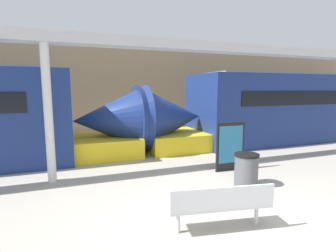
{
  "coord_description": "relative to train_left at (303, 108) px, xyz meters",
  "views": [
    {
      "loc": [
        -2.68,
        -3.59,
        2.48
      ],
      "look_at": [
        -0.04,
        3.5,
        1.4
      ],
      "focal_mm": 28.0,
      "sensor_mm": 36.0,
      "label": 1
    }
  ],
  "objects": [
    {
      "name": "trash_bin",
      "position": [
        -6.85,
        -4.6,
        -1.08
      ],
      "size": [
        0.62,
        0.62,
        0.85
      ],
      "color": "#4C4F54",
      "rests_on": "ground_plane"
    },
    {
      "name": "station_wall",
      "position": [
        -8.29,
        4.75,
        0.99
      ],
      "size": [
        56.0,
        0.2,
        5.0
      ],
      "primitive_type": "cube",
      "color": "#9E8460",
      "rests_on": "ground_plane"
    },
    {
      "name": "bench_near",
      "position": [
        -8.62,
        -6.25,
        -1.0
      ],
      "size": [
        1.89,
        0.74,
        0.85
      ],
      "rotation": [
        0.0,
        0.0,
        -0.17
      ],
      "color": "silver",
      "rests_on": "ground_plane"
    },
    {
      "name": "canopy_beam",
      "position": [
        -11.53,
        -2.51,
        2.25
      ],
      "size": [
        28.0,
        0.6,
        0.28
      ],
      "primitive_type": "cube",
      "color": "#B7B7BC",
      "rests_on": "support_column_near"
    },
    {
      "name": "poster_board",
      "position": [
        -6.51,
        -3.35,
        -0.76
      ],
      "size": [
        0.95,
        0.07,
        1.49
      ],
      "color": "black",
      "rests_on": "ground_plane"
    },
    {
      "name": "support_column_near",
      "position": [
        -11.53,
        -2.51,
        0.3
      ],
      "size": [
        0.22,
        0.22,
        3.62
      ],
      "primitive_type": "cylinder",
      "color": "silver",
      "rests_on": "ground_plane"
    },
    {
      "name": "ground_plane",
      "position": [
        -8.29,
        -6.37,
        -1.51
      ],
      "size": [
        60.0,
        60.0,
        0.0
      ],
      "primitive_type": "plane",
      "color": "#A8A093"
    },
    {
      "name": "train_left",
      "position": [
        0.0,
        0.0,
        0.0
      ],
      "size": [
        17.04,
        2.93,
        3.2
      ],
      "color": "navy",
      "rests_on": "ground_plane"
    }
  ]
}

